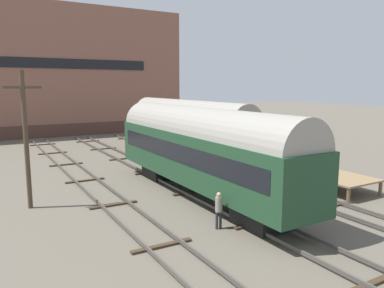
{
  "coord_description": "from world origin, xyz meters",
  "views": [
    {
      "loc": [
        -10.91,
        -15.8,
        6.36
      ],
      "look_at": [
        2.45,
        7.29,
        2.2
      ],
      "focal_mm": 35.0,
      "sensor_mm": 36.0,
      "label": 1
    }
  ],
  "objects_px": {
    "train_car_green": "(200,146)",
    "person_worker": "(219,207)",
    "utility_pole": "(26,138)",
    "bench": "(295,157)",
    "train_car_navy": "(187,125)"
  },
  "relations": [
    {
      "from": "person_worker",
      "to": "train_car_navy",
      "type": "bearing_deg",
      "value": 65.73
    },
    {
      "from": "bench",
      "to": "person_worker",
      "type": "distance_m",
      "value": 11.22
    },
    {
      "from": "train_car_navy",
      "to": "person_worker",
      "type": "xyz_separation_m",
      "value": [
        -6.74,
        -14.95,
        -1.94
      ]
    },
    {
      "from": "train_car_navy",
      "to": "utility_pole",
      "type": "distance_m",
      "value": 15.67
    },
    {
      "from": "person_worker",
      "to": "train_car_green",
      "type": "bearing_deg",
      "value": 68.39
    },
    {
      "from": "train_car_navy",
      "to": "utility_pole",
      "type": "bearing_deg",
      "value": -151.0
    },
    {
      "from": "train_car_navy",
      "to": "bench",
      "type": "bearing_deg",
      "value": -71.91
    },
    {
      "from": "bench",
      "to": "utility_pole",
      "type": "xyz_separation_m",
      "value": [
        -16.86,
        2.13,
        2.29
      ]
    },
    {
      "from": "utility_pole",
      "to": "train_car_green",
      "type": "bearing_deg",
      "value": -17.03
    },
    {
      "from": "train_car_green",
      "to": "person_worker",
      "type": "height_order",
      "value": "train_car_green"
    },
    {
      "from": "train_car_green",
      "to": "utility_pole",
      "type": "bearing_deg",
      "value": 162.97
    },
    {
      "from": "train_car_navy",
      "to": "train_car_green",
      "type": "bearing_deg",
      "value": -115.44
    },
    {
      "from": "train_car_green",
      "to": "bench",
      "type": "distance_m",
      "value": 8.22
    },
    {
      "from": "bench",
      "to": "utility_pole",
      "type": "distance_m",
      "value": 17.15
    },
    {
      "from": "train_car_green",
      "to": "utility_pole",
      "type": "height_order",
      "value": "utility_pole"
    }
  ]
}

